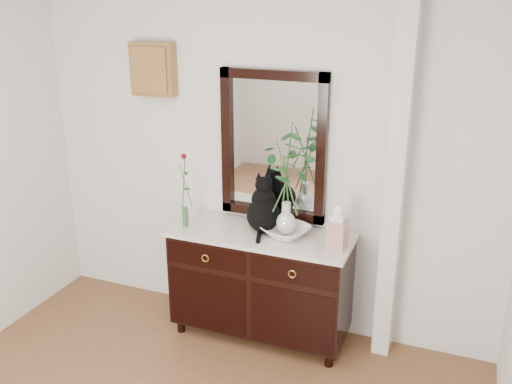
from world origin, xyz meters
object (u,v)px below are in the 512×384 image
at_px(cat, 263,204).
at_px(ginger_jar, 338,226).
at_px(sideboard, 261,279).
at_px(lotus_bowl, 286,231).

bearing_deg(cat, ginger_jar, -28.66).
xyz_separation_m(sideboard, ginger_jar, (0.57, -0.04, 0.54)).
height_order(cat, lotus_bowl, cat).
height_order(sideboard, cat, cat).
xyz_separation_m(cat, ginger_jar, (0.58, -0.12, -0.03)).
relative_size(sideboard, lotus_bowl, 4.12).
bearing_deg(ginger_jar, lotus_bowl, 171.87).
bearing_deg(lotus_bowl, sideboard, -176.62).
distance_m(cat, lotus_bowl, 0.26).
distance_m(cat, ginger_jar, 0.59).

